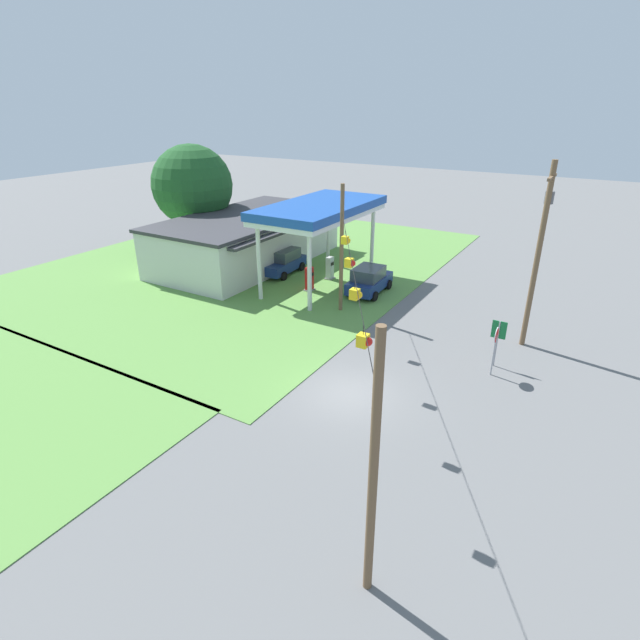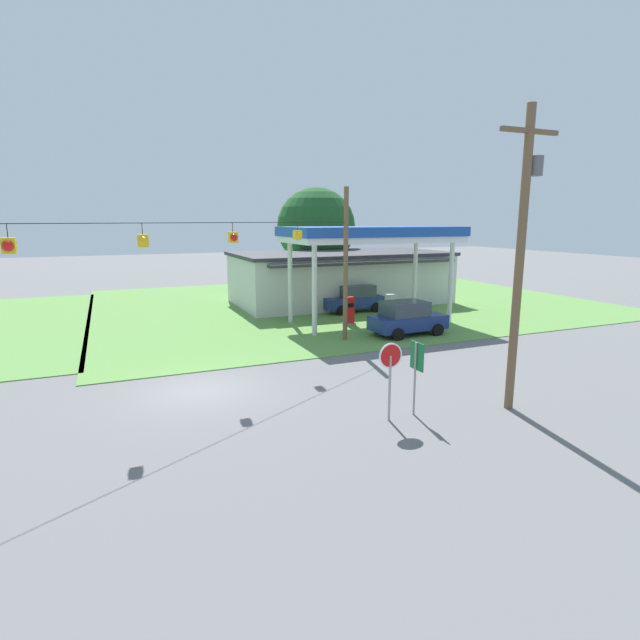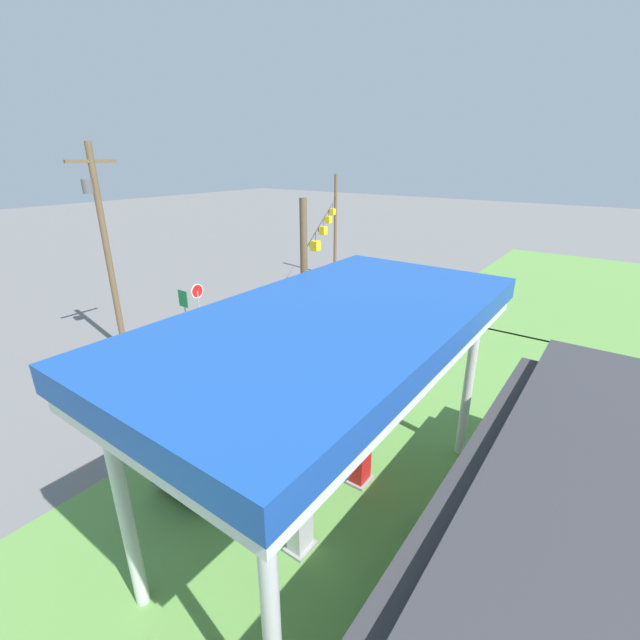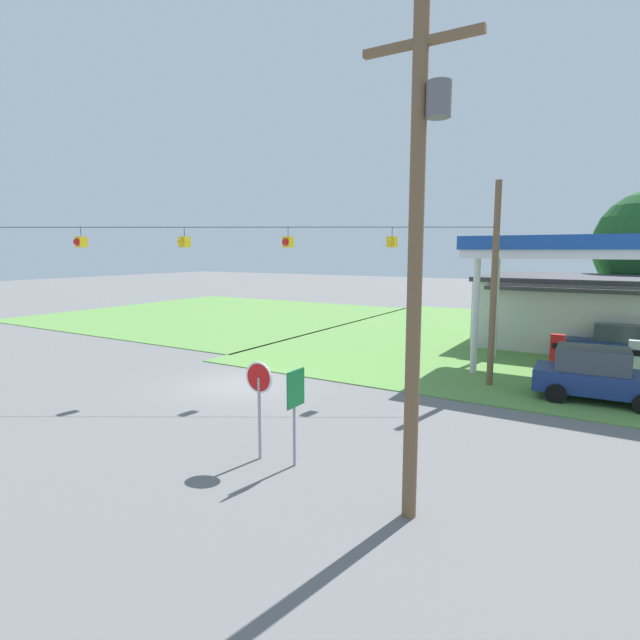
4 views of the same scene
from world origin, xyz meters
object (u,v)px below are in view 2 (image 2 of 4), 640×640
fuel_pump_near (349,312)px  gas_station_canopy (371,236)px  utility_pole_main (522,246)px  tree_behind_station (316,227)px  route_sign (416,363)px  car_at_pumps_rear (353,298)px  gas_station_store (340,277)px  car_at_pumps_front (407,318)px  stop_sign_roadside (390,365)px  fuel_pump_far (390,308)px

fuel_pump_near → gas_station_canopy: bearing=0.1°
utility_pole_main → tree_behind_station: size_ratio=1.07×
fuel_pump_near → tree_behind_station: 15.00m
route_sign → gas_station_canopy: bearing=66.9°
route_sign → utility_pole_main: utility_pole_main is taller
fuel_pump_near → route_sign: bearing=-107.8°
car_at_pumps_rear → route_sign: 18.50m
gas_station_store → car_at_pumps_front: gas_station_store is taller
gas_station_store → stop_sign_roadside: size_ratio=6.32×
gas_station_canopy → car_at_pumps_front: 5.72m
fuel_pump_far → route_sign: bearing=-117.9°
gas_station_store → tree_behind_station: bearing=85.0°
fuel_pump_near → fuel_pump_far: size_ratio=1.00×
gas_station_canopy → tree_behind_station: tree_behind_station is taller
stop_sign_roadside → route_sign: (1.02, 0.10, -0.10)m
gas_station_canopy → utility_pole_main: bearing=-100.0°
route_sign → car_at_pumps_front: bearing=58.5°
route_sign → utility_pole_main: bearing=-13.1°
gas_station_store → tree_behind_station: tree_behind_station is taller
gas_station_canopy → stop_sign_roadside: (-6.78, -13.64, -3.45)m
fuel_pump_far → route_sign: (-7.18, -13.55, 0.91)m
car_at_pumps_front → tree_behind_station: bearing=81.1°
stop_sign_roadside → utility_pole_main: utility_pole_main is taller
gas_station_canopy → route_sign: 15.15m
fuel_pump_near → car_at_pumps_front: (1.65, -3.75, 0.15)m
gas_station_store → fuel_pump_far: size_ratio=9.39×
car_at_pumps_front → stop_sign_roadside: (-7.01, -9.90, 0.86)m
fuel_pump_near → utility_pole_main: 15.06m
gas_station_store → fuel_pump_far: gas_station_store is taller
gas_station_canopy → gas_station_store: bearing=77.9°
fuel_pump_far → car_at_pumps_front: (-1.19, -3.75, 0.15)m
route_sign → utility_pole_main: 4.96m
gas_station_canopy → fuel_pump_near: bearing=-179.9°
gas_station_canopy → car_at_pumps_rear: (0.76, 3.75, -4.33)m
gas_station_canopy → tree_behind_station: size_ratio=1.15×
gas_station_store → route_sign: bearing=-109.2°
stop_sign_roadside → route_sign: bearing=-174.6°
utility_pole_main → tree_behind_station: utility_pole_main is taller
gas_station_canopy → fuel_pump_near: gas_station_canopy is taller
car_at_pumps_front → utility_pole_main: bearing=-107.1°
car_at_pumps_front → car_at_pumps_rear: (0.53, 7.50, -0.01)m
gas_station_canopy → fuel_pump_near: 4.69m
utility_pole_main → route_sign: bearing=166.9°
fuel_pump_far → utility_pole_main: bearing=-105.4°
gas_station_store → car_at_pumps_front: (-1.43, -11.51, -0.97)m
stop_sign_roadside → tree_behind_station: (8.97, 27.40, 3.77)m
fuel_pump_far → route_sign: route_sign is taller
route_sign → tree_behind_station: (7.95, 27.30, 3.88)m
route_sign → utility_pole_main: (3.26, -0.76, 3.66)m
fuel_pump_far → car_at_pumps_rear: (-0.66, 3.75, 0.14)m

